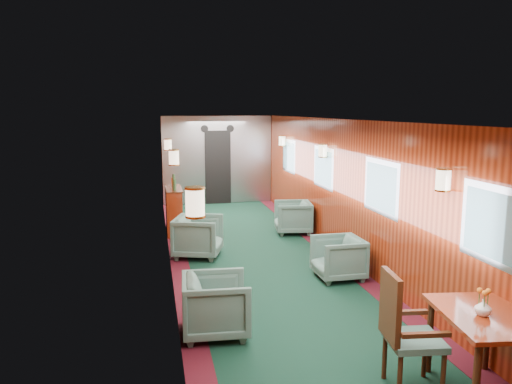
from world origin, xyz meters
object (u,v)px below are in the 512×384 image
at_px(side_chair, 403,327).
at_px(armchair_right_near, 338,258).
at_px(armchair_left_far, 198,236).
at_px(armchair_left_near, 216,305).
at_px(credenza, 174,210).
at_px(dining_table, 485,327).
at_px(armchair_right_far, 293,217).

height_order(side_chair, armchair_right_near, side_chair).
relative_size(armchair_left_far, armchair_right_near, 1.12).
relative_size(side_chair, armchair_left_far, 1.41).
relative_size(armchair_left_near, armchair_left_far, 0.96).
bearing_deg(armchair_left_far, credenza, 28.35).
xyz_separation_m(armchair_left_near, armchair_right_near, (2.07, 1.53, -0.02)).
relative_size(credenza, armchair_left_near, 1.61).
height_order(dining_table, armchair_right_near, dining_table).
height_order(credenza, armchair_left_far, credenza).
bearing_deg(armchair_left_far, armchair_left_near, -163.71).
bearing_deg(dining_table, credenza, 117.68).
distance_m(side_chair, armchair_left_near, 2.16).
xyz_separation_m(dining_table, credenza, (-2.44, 6.70, -0.17)).
bearing_deg(armchair_left_far, armchair_right_near, -110.87).
bearing_deg(armchair_right_near, armchair_right_far, 177.05).
bearing_deg(credenza, armchair_left_near, -87.00).
bearing_deg(side_chair, credenza, 112.45).
relative_size(credenza, armchair_right_near, 1.72).
distance_m(armchair_left_far, armchair_right_far, 2.46).
bearing_deg(armchair_right_near, side_chair, -11.04).
bearing_deg(armchair_left_far, side_chair, -144.82).
xyz_separation_m(dining_table, armchair_right_far, (-0.01, 6.15, -0.32)).
bearing_deg(credenza, side_chair, -74.51).
bearing_deg(armchair_right_far, dining_table, 8.21).
xyz_separation_m(credenza, armchair_left_far, (0.34, -1.84, -0.12)).
distance_m(dining_table, armchair_left_far, 5.30).
relative_size(side_chair, credenza, 0.92).
bearing_deg(armchair_right_far, armchair_left_far, -50.19).
distance_m(dining_table, armchair_left_near, 2.81).
bearing_deg(dining_table, armchair_left_far, 121.00).
bearing_deg(armchair_left_near, armchair_right_far, -22.82).
xyz_separation_m(side_chair, armchair_left_near, (-1.53, 1.50, -0.26)).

